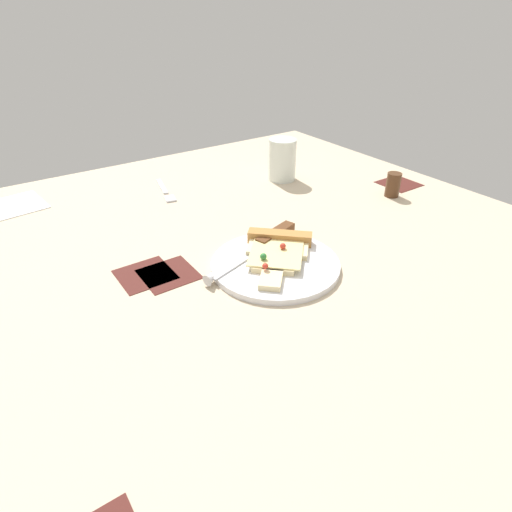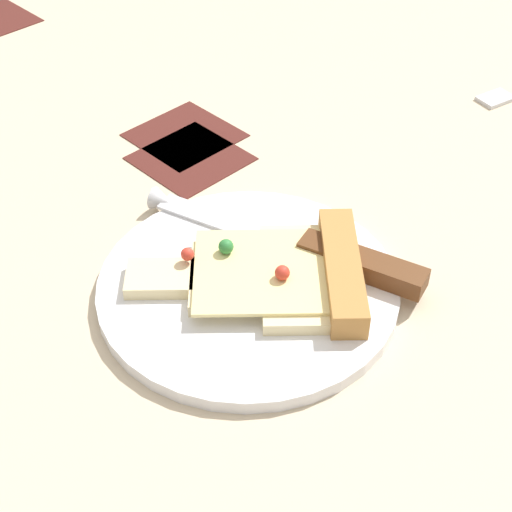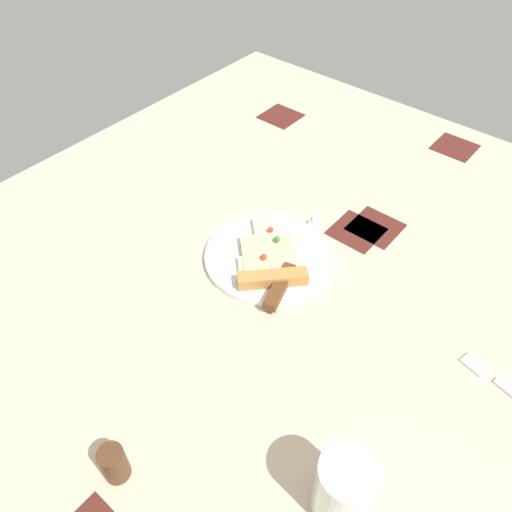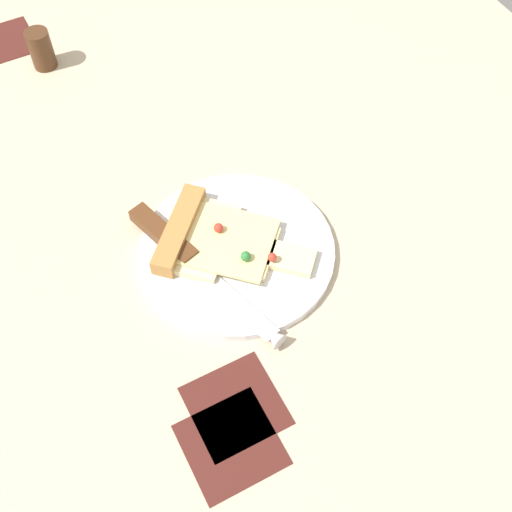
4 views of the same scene
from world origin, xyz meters
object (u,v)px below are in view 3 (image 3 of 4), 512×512
plate (267,256)px  pizza_slice (269,261)px  fork (504,386)px  knife (289,269)px  pepper_shaker (114,463)px  drinking_glass (344,489)px

plate → pizza_slice: bearing=136.6°
pizza_slice → fork: bearing=-41.5°
fork → pizza_slice: bearing=107.7°
knife → pepper_shaker: pepper_shaker is taller
pizza_slice → fork: pizza_slice is taller
knife → pepper_shaker: bearing=-101.4°
pizza_slice → drinking_glass: size_ratio=1.70×
plate → knife: size_ratio=0.96×
pizza_slice → knife: 3.83cm
drinking_glass → pepper_shaker: 28.30cm
drinking_glass → pizza_slice: bearing=-38.9°
drinking_glass → fork: size_ratio=0.69×
knife → drinking_glass: bearing=-60.3°
pizza_slice → knife: pizza_slice is taller
pizza_slice → knife: (-3.71, -0.94, -0.18)cm
knife → fork: (-37.32, -2.51, -1.31)cm
pepper_shaker → plate: bearing=-77.3°
fork → knife: bearing=106.7°
knife → fork: knife is taller
plate → knife: (-5.60, 0.84, 1.16)cm
plate → pizza_slice: size_ratio=1.27×
pizza_slice → pepper_shaker: size_ratio=3.13×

